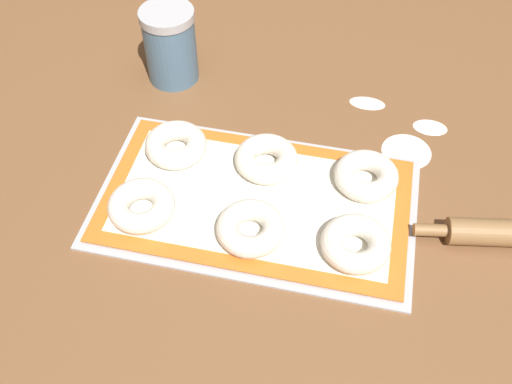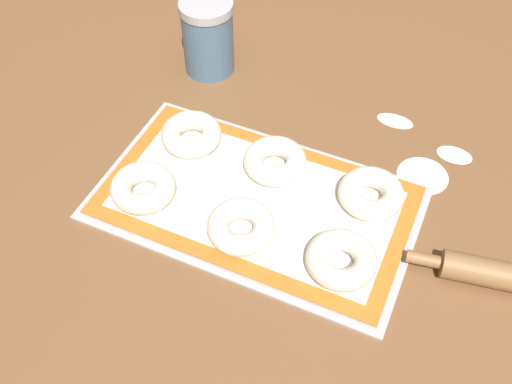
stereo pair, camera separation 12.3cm
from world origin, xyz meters
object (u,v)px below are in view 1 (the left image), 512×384
at_px(bagel_back_right, 366,176).
at_px(bagel_front_left, 141,206).
at_px(baking_tray, 256,202).
at_px(bagel_front_center, 251,228).
at_px(bagel_back_left, 176,145).
at_px(bagel_back_center, 266,159).
at_px(flour_canister, 170,45).
at_px(bagel_front_right, 355,244).

bearing_deg(bagel_back_right, bagel_front_left, -157.65).
height_order(baking_tray, bagel_front_center, bagel_front_center).
height_order(bagel_back_left, bagel_back_center, same).
bearing_deg(bagel_front_center, flour_canister, 123.68).
height_order(baking_tray, bagel_front_right, bagel_front_right).
bearing_deg(bagel_front_right, bagel_back_left, 156.70).
bearing_deg(bagel_front_left, bagel_back_left, 84.78).
bearing_deg(baking_tray, bagel_front_left, -158.64).
height_order(bagel_back_center, flour_canister, flour_canister).
bearing_deg(bagel_front_center, bagel_front_right, 2.08).
xyz_separation_m(bagel_front_right, flour_canister, (-0.38, 0.34, 0.04)).
relative_size(bagel_back_left, flour_canister, 0.72).
relative_size(bagel_front_left, bagel_back_left, 1.00).
bearing_deg(bagel_front_right, bagel_back_right, 89.25).
distance_m(bagel_back_left, flour_canister, 0.22).
bearing_deg(baking_tray, bagel_back_center, 89.15).
height_order(bagel_front_left, bagel_back_left, same).
distance_m(baking_tray, bagel_back_right, 0.18).
xyz_separation_m(baking_tray, bagel_front_right, (0.16, -0.06, 0.02)).
relative_size(bagel_front_center, bagel_back_left, 1.00).
relative_size(bagel_front_center, bagel_back_right, 1.00).
distance_m(baking_tray, bagel_front_right, 0.18).
bearing_deg(bagel_back_left, bagel_back_center, 0.63).
distance_m(baking_tray, bagel_front_center, 0.07).
xyz_separation_m(baking_tray, bagel_front_center, (0.01, -0.07, 0.02)).
xyz_separation_m(bagel_front_center, bagel_front_right, (0.15, 0.01, 0.00)).
bearing_deg(bagel_back_center, bagel_back_right, -0.75).
bearing_deg(flour_canister, bagel_front_right, -41.39).
xyz_separation_m(bagel_back_left, bagel_back_center, (0.15, 0.00, 0.00)).
relative_size(bagel_front_left, bagel_back_center, 1.00).
bearing_deg(baking_tray, bagel_front_right, -21.65).
bearing_deg(bagel_back_left, bagel_front_center, -41.44).
distance_m(bagel_front_center, bagel_back_center, 0.14).
relative_size(bagel_front_left, bagel_back_right, 1.00).
xyz_separation_m(bagel_front_center, bagel_back_center, (-0.01, 0.14, 0.00)).
xyz_separation_m(bagel_back_left, flour_canister, (-0.07, 0.20, 0.04)).
height_order(bagel_back_left, bagel_back_right, same).
bearing_deg(bagel_front_center, bagel_back_left, 138.56).
bearing_deg(baking_tray, bagel_back_right, 23.34).
relative_size(bagel_back_left, bagel_back_right, 1.00).
relative_size(bagel_back_right, flour_canister, 0.72).
distance_m(bagel_front_right, flour_canister, 0.51).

